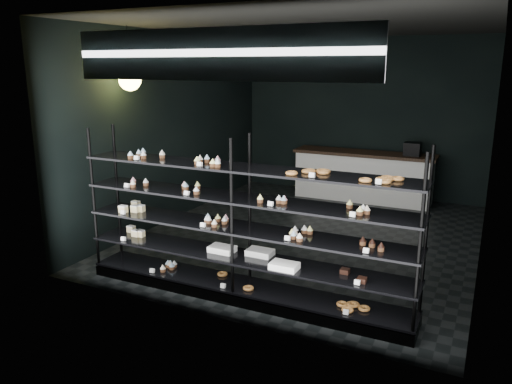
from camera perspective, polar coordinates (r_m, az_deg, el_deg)
room at (r=7.72m, az=6.44°, el=6.41°), size 5.01×6.01×3.20m
display_shelf at (r=5.76m, az=-1.95°, el=-6.23°), size 4.00×0.50×1.91m
signage at (r=4.98m, az=-4.90°, el=15.43°), size 3.30×0.05×0.50m
pendant_lamp at (r=7.41m, az=-14.23°, el=12.35°), size 0.31×0.31×0.89m
service_counter at (r=10.21m, az=12.19°, el=1.85°), size 2.76×0.65×1.23m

